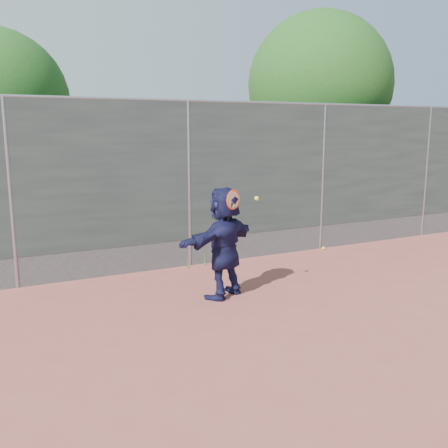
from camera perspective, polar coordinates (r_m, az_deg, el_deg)
name	(u,v)px	position (r m, az deg, el deg)	size (l,w,h in m)	color
ground	(297,332)	(6.47, 8.36, -12.17)	(80.00, 80.00, 0.00)	#9E4C42
player	(224,242)	(7.48, 0.00, -2.11)	(1.56, 0.50, 1.68)	#16173C
ball_ground	(324,248)	(10.72, 11.31, -2.74)	(0.07, 0.07, 0.07)	yellow
fence	(189,181)	(9.09, -4.04, 4.93)	(20.00, 0.06, 3.03)	#38423D
swing_action	(235,201)	(7.23, 1.31, 2.66)	(0.59, 0.16, 0.51)	#DB4514
tree_right	(324,90)	(13.40, 11.36, 14.83)	(3.78, 3.60, 5.39)	#382314
tree_left	(3,108)	(11.44, -23.98, 12.07)	(3.15, 3.00, 4.53)	#382314
weed_clump	(207,258)	(9.37, -1.98, -3.89)	(0.68, 0.07, 0.30)	#387226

